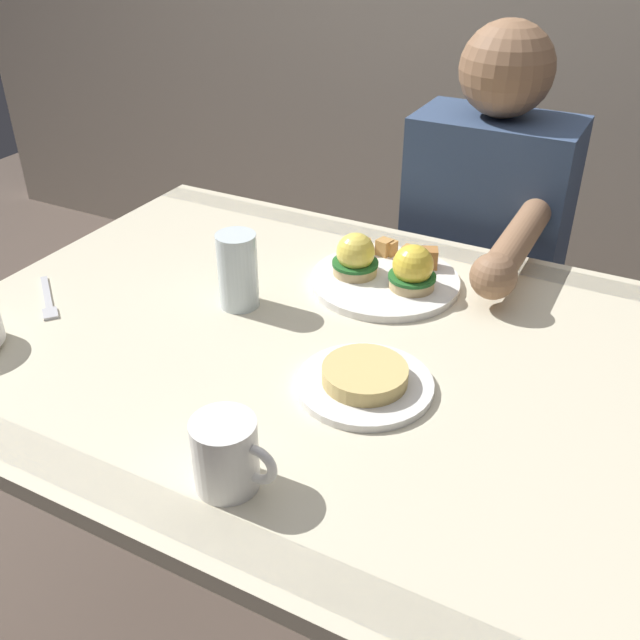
{
  "coord_description": "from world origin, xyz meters",
  "views": [
    {
      "loc": [
        0.45,
        -0.84,
        1.37
      ],
      "look_at": [
        0.01,
        0.0,
        0.78
      ],
      "focal_mm": 40.02,
      "sensor_mm": 36.0,
      "label": 1
    }
  ],
  "objects_px": {
    "coffee_mug": "(227,453)",
    "water_glass_near": "(238,275)",
    "dining_table": "(314,392)",
    "diner_person": "(481,254)",
    "fork": "(48,300)",
    "eggs_benedict_plate": "(385,271)",
    "side_plate": "(365,380)"
  },
  "relations": [
    {
      "from": "coffee_mug",
      "to": "dining_table",
      "type": "bearing_deg",
      "value": 100.25
    },
    {
      "from": "water_glass_near",
      "to": "diner_person",
      "type": "bearing_deg",
      "value": 64.61
    },
    {
      "from": "coffee_mug",
      "to": "diner_person",
      "type": "distance_m",
      "value": 0.94
    },
    {
      "from": "fork",
      "to": "diner_person",
      "type": "bearing_deg",
      "value": 51.24
    },
    {
      "from": "dining_table",
      "to": "side_plate",
      "type": "bearing_deg",
      "value": -31.95
    },
    {
      "from": "water_glass_near",
      "to": "fork",
      "type": "bearing_deg",
      "value": -154.15
    },
    {
      "from": "eggs_benedict_plate",
      "to": "coffee_mug",
      "type": "height_order",
      "value": "coffee_mug"
    },
    {
      "from": "fork",
      "to": "diner_person",
      "type": "height_order",
      "value": "diner_person"
    },
    {
      "from": "side_plate",
      "to": "dining_table",
      "type": "bearing_deg",
      "value": 148.05
    },
    {
      "from": "dining_table",
      "to": "fork",
      "type": "xyz_separation_m",
      "value": [
        -0.47,
        -0.11,
        0.11
      ]
    },
    {
      "from": "eggs_benedict_plate",
      "to": "side_plate",
      "type": "xyz_separation_m",
      "value": [
        0.1,
        -0.3,
        -0.01
      ]
    },
    {
      "from": "coffee_mug",
      "to": "water_glass_near",
      "type": "height_order",
      "value": "water_glass_near"
    },
    {
      "from": "water_glass_near",
      "to": "coffee_mug",
      "type": "bearing_deg",
      "value": -58.53
    },
    {
      "from": "fork",
      "to": "diner_person",
      "type": "relative_size",
      "value": 0.11
    },
    {
      "from": "coffee_mug",
      "to": "diner_person",
      "type": "height_order",
      "value": "diner_person"
    },
    {
      "from": "water_glass_near",
      "to": "diner_person",
      "type": "relative_size",
      "value": 0.12
    },
    {
      "from": "dining_table",
      "to": "coffee_mug",
      "type": "relative_size",
      "value": 10.8
    },
    {
      "from": "fork",
      "to": "eggs_benedict_plate",
      "type": "bearing_deg",
      "value": 33.43
    },
    {
      "from": "eggs_benedict_plate",
      "to": "diner_person",
      "type": "height_order",
      "value": "diner_person"
    },
    {
      "from": "side_plate",
      "to": "fork",
      "type": "bearing_deg",
      "value": -176.99
    },
    {
      "from": "diner_person",
      "to": "fork",
      "type": "bearing_deg",
      "value": -128.76
    },
    {
      "from": "eggs_benedict_plate",
      "to": "diner_person",
      "type": "distance_m",
      "value": 0.41
    },
    {
      "from": "dining_table",
      "to": "diner_person",
      "type": "distance_m",
      "value": 0.61
    },
    {
      "from": "diner_person",
      "to": "dining_table",
      "type": "bearing_deg",
      "value": -99.67
    },
    {
      "from": "dining_table",
      "to": "fork",
      "type": "distance_m",
      "value": 0.49
    },
    {
      "from": "water_glass_near",
      "to": "dining_table",
      "type": "bearing_deg",
      "value": -12.87
    },
    {
      "from": "dining_table",
      "to": "diner_person",
      "type": "xyz_separation_m",
      "value": [
        0.1,
        0.6,
        0.02
      ]
    },
    {
      "from": "coffee_mug",
      "to": "diner_person",
      "type": "bearing_deg",
      "value": 87.36
    },
    {
      "from": "eggs_benedict_plate",
      "to": "side_plate",
      "type": "height_order",
      "value": "eggs_benedict_plate"
    },
    {
      "from": "coffee_mug",
      "to": "diner_person",
      "type": "relative_size",
      "value": 0.1
    },
    {
      "from": "dining_table",
      "to": "coffee_mug",
      "type": "bearing_deg",
      "value": -79.75
    },
    {
      "from": "fork",
      "to": "water_glass_near",
      "type": "distance_m",
      "value": 0.34
    }
  ]
}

